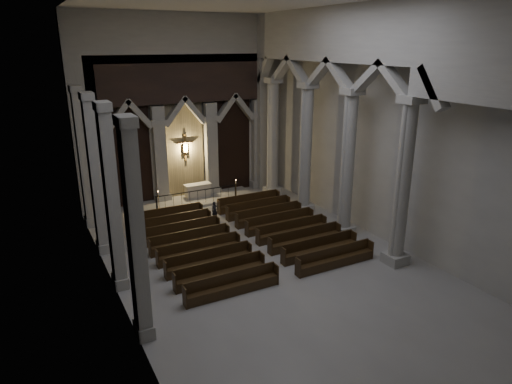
% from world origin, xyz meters
% --- Properties ---
extents(room, '(24.00, 24.10, 12.00)m').
position_xyz_m(room, '(0.00, 0.00, 7.60)').
color(room, '#9B9993').
rests_on(room, ground).
extents(sanctuary_wall, '(14.00, 0.77, 12.00)m').
position_xyz_m(sanctuary_wall, '(0.00, 11.54, 6.62)').
color(sanctuary_wall, '#AAA89F').
rests_on(sanctuary_wall, ground).
extents(right_arcade, '(1.00, 24.00, 12.00)m').
position_xyz_m(right_arcade, '(5.50, 1.33, 7.83)').
color(right_arcade, '#AAA89F').
rests_on(right_arcade, ground).
extents(left_pilasters, '(0.60, 13.00, 8.03)m').
position_xyz_m(left_pilasters, '(-6.75, 3.50, 3.91)').
color(left_pilasters, '#AAA89F').
rests_on(left_pilasters, ground).
extents(sanctuary_step, '(8.50, 2.60, 0.15)m').
position_xyz_m(sanctuary_step, '(0.00, 10.60, 0.07)').
color(sanctuary_step, '#AAA89F').
rests_on(sanctuary_step, ground).
extents(altar, '(1.81, 0.72, 0.92)m').
position_xyz_m(altar, '(0.50, 10.98, 0.61)').
color(altar, beige).
rests_on(altar, sanctuary_step).
extents(altar_rail, '(5.56, 0.09, 1.09)m').
position_xyz_m(altar_rail, '(0.00, 9.68, 0.73)').
color(altar_rail, black).
rests_on(altar_rail, ground).
extents(candle_stand_left, '(0.26, 0.26, 1.57)m').
position_xyz_m(candle_stand_left, '(-2.73, 9.18, 0.43)').
color(candle_stand_left, olive).
rests_on(candle_stand_left, ground).
extents(candle_stand_right, '(0.26, 0.26, 1.55)m').
position_xyz_m(candle_stand_right, '(2.53, 9.18, 0.42)').
color(candle_stand_right, olive).
rests_on(candle_stand_right, ground).
extents(pews, '(9.70, 9.49, 0.96)m').
position_xyz_m(pews, '(-0.00, 3.09, 0.31)').
color(pews, black).
rests_on(pews, ground).
extents(worshipper, '(0.45, 0.33, 1.14)m').
position_xyz_m(worshipper, '(0.01, 6.85, 0.57)').
color(worshipper, black).
rests_on(worshipper, ground).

